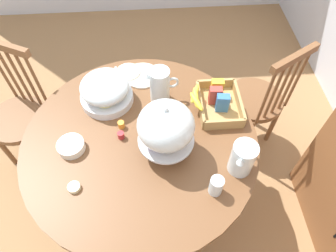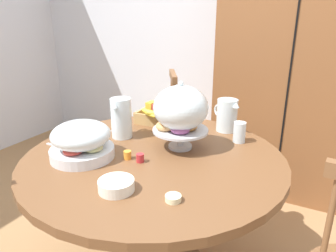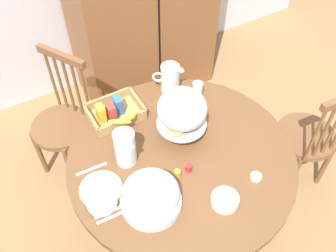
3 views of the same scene
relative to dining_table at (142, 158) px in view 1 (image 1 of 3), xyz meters
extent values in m
plane|color=#997047|center=(0.06, -0.14, -0.54)|extent=(10.00, 10.00, 0.00)
cylinder|color=brown|center=(0.00, 0.00, 0.18)|extent=(1.26, 1.26, 0.04)
cylinder|color=brown|center=(0.00, 0.00, -0.15)|extent=(0.14, 0.14, 0.63)
cylinder|color=brown|center=(0.00, 0.00, -0.51)|extent=(0.56, 0.56, 0.06)
cylinder|color=brown|center=(-0.47, 0.80, -0.09)|extent=(0.40, 0.40, 0.04)
cylinder|color=brown|center=(-0.66, 0.85, -0.31)|extent=(0.04, 0.04, 0.45)
cylinder|color=brown|center=(-0.52, 0.61, -0.31)|extent=(0.04, 0.04, 0.45)
cylinder|color=brown|center=(-0.42, 0.99, -0.31)|extent=(0.04, 0.04, 0.45)
cylinder|color=brown|center=(-0.28, 0.75, -0.31)|extent=(0.04, 0.04, 0.45)
cylinder|color=brown|center=(-0.41, 1.00, 0.15)|extent=(0.02, 0.02, 0.48)
cylinder|color=brown|center=(-0.37, 0.94, 0.15)|extent=(0.02, 0.02, 0.48)
cylinder|color=brown|center=(-0.34, 0.88, 0.15)|extent=(0.02, 0.02, 0.48)
cylinder|color=brown|center=(-0.30, 0.82, 0.15)|extent=(0.02, 0.02, 0.48)
cylinder|color=brown|center=(-0.26, 0.76, 0.15)|extent=(0.02, 0.02, 0.48)
cube|color=brown|center=(-0.34, 0.88, 0.41)|extent=(0.21, 0.33, 0.05)
cylinder|color=brown|center=(-0.41, -0.83, -0.09)|extent=(0.40, 0.40, 0.04)
cylinder|color=brown|center=(-0.35, -1.02, -0.31)|extent=(0.04, 0.04, 0.45)
cylinder|color=brown|center=(-0.22, -0.77, -0.31)|extent=(0.04, 0.04, 0.45)
cylinder|color=brown|center=(-0.60, -0.90, -0.31)|extent=(0.04, 0.04, 0.45)
cylinder|color=brown|center=(-0.47, -0.65, -0.31)|extent=(0.04, 0.04, 0.45)
cylinder|color=brown|center=(-0.62, -0.89, 0.15)|extent=(0.02, 0.02, 0.48)
cylinder|color=brown|center=(-0.59, -0.83, 0.15)|extent=(0.02, 0.02, 0.48)
cylinder|color=brown|center=(-0.55, -0.76, 0.15)|extent=(0.02, 0.02, 0.48)
cylinder|color=brown|center=(-0.52, -0.70, 0.15)|extent=(0.02, 0.02, 0.48)
cylinder|color=brown|center=(-0.49, -0.64, 0.15)|extent=(0.02, 0.02, 0.48)
cube|color=brown|center=(-0.55, -0.76, 0.41)|extent=(0.19, 0.34, 0.05)
cylinder|color=silver|center=(0.08, 0.13, 0.21)|extent=(0.12, 0.12, 0.02)
cylinder|color=silver|center=(0.08, 0.13, 0.25)|extent=(0.03, 0.03, 0.09)
cylinder|color=silver|center=(0.08, 0.13, 0.30)|extent=(0.28, 0.28, 0.01)
torus|color=#B27033|center=(0.11, 0.14, 0.32)|extent=(0.10, 0.10, 0.03)
torus|color=#D19347|center=(0.09, 0.19, 0.32)|extent=(0.10, 0.10, 0.03)
torus|color=#935628|center=(0.05, 0.15, 0.32)|extent=(0.10, 0.10, 0.03)
torus|color=tan|center=(0.01, 0.09, 0.32)|extent=(0.10, 0.10, 0.03)
torus|color=#994C84|center=(0.10, 0.09, 0.32)|extent=(0.10, 0.10, 0.03)
ellipsoid|color=silver|center=(0.08, 0.13, 0.41)|extent=(0.27, 0.27, 0.22)
sphere|color=silver|center=(0.08, 0.13, 0.53)|extent=(0.02, 0.02, 0.02)
cylinder|color=silver|center=(-0.28, -0.18, 0.23)|extent=(0.30, 0.30, 0.05)
ellipsoid|color=beige|center=(-0.22, -0.18, 0.26)|extent=(0.09, 0.09, 0.03)
ellipsoid|color=#8CBF59|center=(-0.29, -0.11, 0.26)|extent=(0.09, 0.09, 0.03)
ellipsoid|color=#6B2D4C|center=(-0.35, -0.18, 0.26)|extent=(0.09, 0.09, 0.03)
ellipsoid|color=#CC3D33|center=(-0.28, -0.25, 0.26)|extent=(0.09, 0.09, 0.03)
ellipsoid|color=silver|center=(-0.28, -0.18, 0.32)|extent=(0.28, 0.28, 0.13)
cylinder|color=silver|center=(0.21, 0.49, 0.29)|extent=(0.12, 0.12, 0.19)
cylinder|color=orange|center=(0.21, 0.49, 0.27)|extent=(0.10, 0.10, 0.13)
cone|color=silver|center=(0.27, 0.45, 0.37)|extent=(0.05, 0.05, 0.03)
torus|color=silver|center=(0.14, 0.53, 0.30)|extent=(0.07, 0.05, 0.07)
cylinder|color=silver|center=(-0.27, 0.12, 0.31)|extent=(0.11, 0.11, 0.22)
cylinder|color=white|center=(-0.27, 0.12, 0.28)|extent=(0.10, 0.10, 0.15)
cone|color=silver|center=(-0.26, 0.06, 0.40)|extent=(0.04, 0.04, 0.03)
torus|color=silver|center=(-0.28, 0.20, 0.32)|extent=(0.02, 0.08, 0.07)
cube|color=tan|center=(-0.19, 0.46, 0.21)|extent=(0.30, 0.22, 0.01)
cube|color=tan|center=(-0.19, 0.35, 0.24)|extent=(0.30, 0.02, 0.07)
cube|color=tan|center=(-0.19, 0.57, 0.24)|extent=(0.30, 0.02, 0.07)
cube|color=tan|center=(-0.34, 0.46, 0.24)|extent=(0.02, 0.22, 0.07)
cube|color=tan|center=(-0.04, 0.46, 0.24)|extent=(0.02, 0.22, 0.07)
cube|color=gold|center=(-0.28, 0.45, 0.27)|extent=(0.05, 0.07, 0.11)
cube|color=#B23D33|center=(-0.22, 0.43, 0.27)|extent=(0.05, 0.07, 0.11)
cube|color=#336BAD|center=(-0.16, 0.46, 0.27)|extent=(0.05, 0.08, 0.11)
ellipsoid|color=yellow|center=(-0.22, 0.32, 0.30)|extent=(0.14, 0.08, 0.05)
ellipsoid|color=yellow|center=(-0.19, 0.32, 0.30)|extent=(0.13, 0.03, 0.05)
ellipsoid|color=yellow|center=(-0.16, 0.32, 0.30)|extent=(0.14, 0.08, 0.05)
cylinder|color=white|center=(-0.47, 0.02, 0.21)|extent=(0.22, 0.22, 0.01)
cylinder|color=white|center=(-0.50, -0.06, 0.22)|extent=(0.15, 0.15, 0.01)
cylinder|color=white|center=(0.04, -0.35, 0.22)|extent=(0.14, 0.14, 0.04)
cylinder|color=silver|center=(0.32, 0.35, 0.26)|extent=(0.06, 0.06, 0.11)
cylinder|color=beige|center=(0.26, -0.32, 0.21)|extent=(0.06, 0.06, 0.02)
cylinder|color=#B7282D|center=(-0.02, -0.10, 0.22)|extent=(0.04, 0.04, 0.04)
cylinder|color=orange|center=(-0.09, -0.10, 0.22)|extent=(0.04, 0.04, 0.04)
cube|color=silver|center=(-0.47, -0.12, 0.20)|extent=(0.17, 0.02, 0.01)
cube|color=silver|center=(-0.48, -0.15, 0.20)|extent=(0.17, 0.02, 0.01)
cube|color=silver|center=(-0.46, 0.16, 0.20)|extent=(0.17, 0.02, 0.01)
camera|label=1|loc=(0.90, 0.09, 1.54)|focal=32.42mm
camera|label=2|loc=(0.70, -1.20, 0.84)|focal=33.45mm
camera|label=3|loc=(-0.68, -1.04, 1.89)|focal=40.85mm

